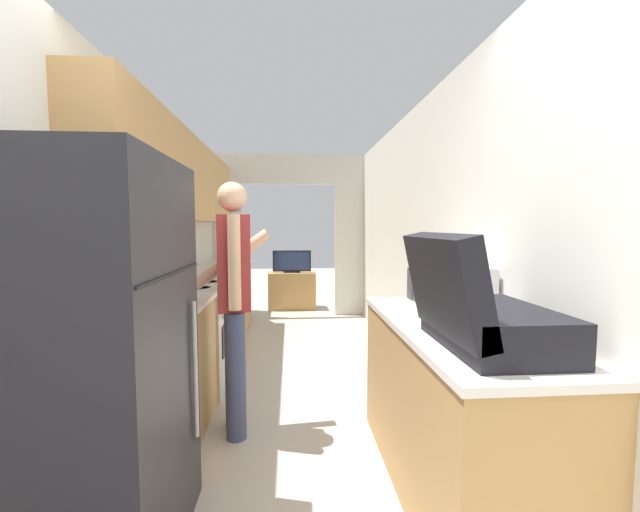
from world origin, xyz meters
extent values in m
cube|color=silver|center=(-1.20, 1.98, 1.25)|extent=(0.06, 7.57, 2.50)
cube|color=#B2844C|center=(-1.01, 3.04, 1.85)|extent=(0.32, 3.74, 0.78)
cube|color=silver|center=(1.20, 1.98, 1.25)|extent=(0.06, 7.57, 2.50)
cube|color=silver|center=(-1.04, 5.20, 1.02)|extent=(0.65, 0.06, 2.05)
cube|color=silver|center=(1.04, 5.20, 1.02)|extent=(0.65, 0.06, 2.05)
cube|color=silver|center=(0.00, 5.20, 2.27)|extent=(2.73, 0.06, 0.45)
cube|color=#B2844C|center=(-0.87, 1.66, 0.43)|extent=(0.60, 0.99, 0.86)
cube|color=silver|center=(-0.87, 1.66, 0.88)|extent=(0.62, 1.01, 0.03)
cube|color=#B2844C|center=(-0.87, 3.93, 0.43)|extent=(0.60, 1.95, 0.86)
cube|color=silver|center=(-0.87, 3.94, 0.88)|extent=(0.62, 1.96, 0.03)
cube|color=#9EA3A8|center=(-0.87, 1.72, 0.90)|extent=(0.42, 0.44, 0.00)
cube|color=#B2844C|center=(0.87, 1.04, 0.43)|extent=(0.60, 1.55, 0.86)
cube|color=silver|center=(0.87, 1.04, 0.88)|extent=(0.62, 1.57, 0.03)
cube|color=black|center=(-0.82, 0.73, 0.84)|extent=(0.70, 0.82, 1.69)
cube|color=black|center=(-0.46, 0.73, 1.21)|extent=(0.01, 0.79, 0.01)
cylinder|color=#99999E|center=(-0.45, 1.00, 0.71)|extent=(0.02, 0.02, 0.67)
cube|color=#B7B7BC|center=(-0.86, 2.56, 0.45)|extent=(0.62, 0.79, 0.90)
cube|color=black|center=(-0.54, 2.56, 0.45)|extent=(0.01, 0.54, 0.27)
cylinder|color=#B7B7BC|center=(-0.52, 2.56, 0.67)|extent=(0.02, 0.63, 0.02)
cube|color=#B7B7BC|center=(-1.15, 2.56, 0.97)|extent=(0.04, 0.79, 0.14)
cylinder|color=#232328|center=(-0.73, 2.38, 0.90)|extent=(0.16, 0.16, 0.01)
cylinder|color=#232328|center=(-0.73, 2.73, 0.90)|extent=(0.16, 0.16, 0.01)
cylinder|color=#232328|center=(-0.98, 2.38, 0.90)|extent=(0.16, 0.16, 0.01)
cylinder|color=#232328|center=(-0.98, 2.73, 0.90)|extent=(0.16, 0.16, 0.01)
cylinder|color=#384266|center=(-0.35, 1.63, 0.42)|extent=(0.15, 0.15, 0.85)
cylinder|color=#384266|center=(-0.38, 1.80, 0.42)|extent=(0.15, 0.15, 0.85)
cube|color=maroon|center=(-0.36, 1.72, 1.16)|extent=(0.25, 0.25, 0.64)
cylinder|color=#DBAD89|center=(-0.33, 1.58, 1.18)|extent=(0.09, 0.09, 0.60)
cylinder|color=#DBAD89|center=(-0.39, 1.86, 1.18)|extent=(0.55, 0.18, 0.41)
sphere|color=#DBAD89|center=(-0.36, 1.72, 1.60)|extent=(0.19, 0.19, 0.19)
cube|color=black|center=(0.87, 0.65, 0.98)|extent=(0.41, 0.62, 0.17)
cube|color=black|center=(0.65, 0.65, 1.17)|extent=(0.18, 0.62, 0.42)
cube|color=#2D2D33|center=(0.87, 0.98, 1.12)|extent=(0.25, 0.02, 0.10)
cube|color=white|center=(0.97, 1.38, 1.04)|extent=(0.36, 0.51, 0.28)
cube|color=black|center=(0.79, 1.33, 1.04)|extent=(0.01, 0.31, 0.19)
cube|color=#38383D|center=(0.79, 1.55, 1.04)|extent=(0.01, 0.10, 0.20)
cube|color=#B2844C|center=(0.04, 5.73, 0.31)|extent=(0.79, 0.42, 0.62)
cube|color=black|center=(0.04, 5.69, 0.63)|extent=(0.28, 0.16, 0.02)
cube|color=black|center=(0.04, 5.69, 0.82)|extent=(0.64, 0.04, 0.35)
cube|color=navy|center=(0.04, 5.67, 0.82)|extent=(0.59, 0.01, 0.31)
cube|color=#B7B7BC|center=(-0.86, 3.17, 0.90)|extent=(0.09, 0.21, 0.00)
cube|color=black|center=(-0.86, 3.00, 0.91)|extent=(0.05, 0.11, 0.02)
camera|label=1|loc=(0.02, -0.90, 1.41)|focal=22.00mm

